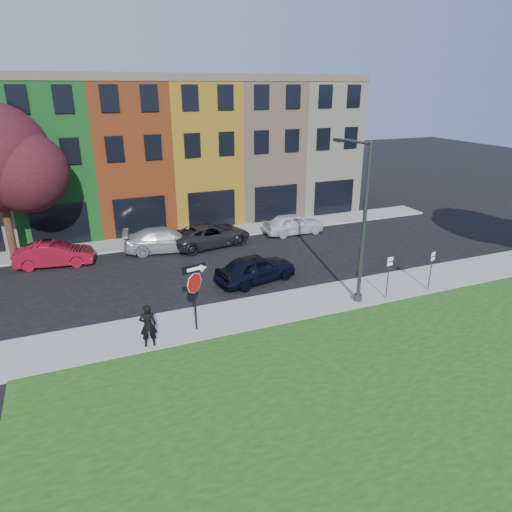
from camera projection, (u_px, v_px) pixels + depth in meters
name	position (u px, v px, depth m)	size (l,w,h in m)	color
ground	(328.00, 336.00, 18.85)	(120.00, 120.00, 0.00)	black
sidewalk_near	(332.00, 298.00, 22.14)	(40.00, 3.00, 0.12)	gray
sidewalk_far	(175.00, 238.00, 30.76)	(40.00, 2.40, 0.12)	gray
rowhouse_block	(159.00, 152.00, 34.57)	(30.00, 10.12, 10.00)	beige
stop_sign	(194.00, 284.00, 18.46)	(1.03, 0.27, 2.90)	black
man	(148.00, 325.00, 17.66)	(0.70, 0.50, 1.78)	black
sedan_near	(256.00, 268.00, 23.88)	(4.68, 2.70, 1.50)	black
parked_car_red	(54.00, 254.00, 26.01)	(4.43, 2.06, 1.41)	maroon
parked_car_silver	(165.00, 240.00, 28.36)	(5.28, 2.71, 1.47)	#A4A4A9
parked_car_dark	(211.00, 235.00, 29.31)	(5.60, 3.33, 1.46)	black
parked_car_white	(293.00, 224.00, 31.66)	(4.22, 1.70, 1.44)	silver
street_lamp	(361.00, 224.00, 20.64)	(0.63, 2.57, 7.40)	#434648
parking_sign_a	(389.00, 272.00, 21.49)	(0.32, 0.09, 2.21)	#434648
parking_sign_b	(432.00, 265.00, 22.44)	(0.31, 0.13, 2.07)	#434648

